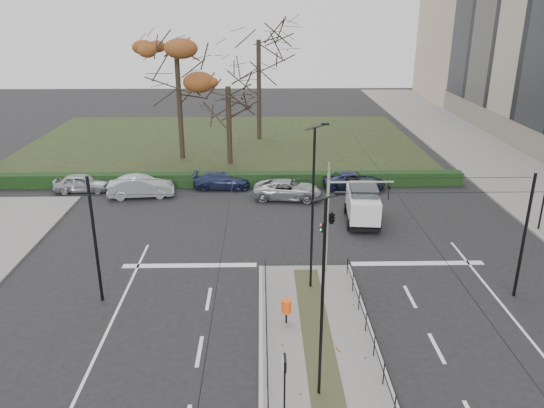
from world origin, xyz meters
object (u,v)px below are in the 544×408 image
Objects in this scene: rust_tree at (177,56)px; bare_tree_center at (259,47)px; litter_bin at (286,307)px; parked_car_first at (82,183)px; parked_car_third at (222,181)px; parked_car_fifth at (354,181)px; white_van at (363,203)px; parked_car_second at (141,187)px; streetlamp_median_near at (323,298)px; info_panel at (285,369)px; bare_tree_near at (228,92)px; streetlamp_median_far at (313,208)px; traffic_light at (333,216)px; parked_car_fourth at (288,190)px.

bare_tree_center is at bearing 46.35° from rust_tree.
parked_car_first reaches higher than litter_bin.
parked_car_third is 0.92× the size of parked_car_fifth.
bare_tree_center reaches higher than white_van.
parked_car_second is 13.05m from rust_tree.
white_van is at bearing 74.74° from streetlamp_median_near.
parked_car_third is 9.83m from parked_car_fifth.
info_panel is 0.51× the size of parked_car_first.
streetlamp_median_near is 23.13m from parked_car_fifth.
bare_tree_near is at bearing -41.95° from parked_car_second.
rust_tree reaches higher than bare_tree_near.
streetlamp_median_far is at bearing -68.35° from rust_tree.
streetlamp_median_near reaches higher than traffic_light.
litter_bin is 0.12× the size of bare_tree_near.
bare_tree_center is at bearing -32.63° from parked_car_second.
streetlamp_median_far is 16.46m from parked_car_third.
rust_tree is (6.10, 8.91, 8.19)m from parked_car_first.
parked_car_third is at bearing 102.23° from streetlamp_median_near.
rust_tree is at bearing 28.12° from parked_car_third.
streetlamp_median_near reaches higher than parked_car_first.
info_panel is 0.48× the size of parked_car_third.
parked_car_fourth is at bearing 92.10° from streetlamp_median_far.
bare_tree_near is at bearing 107.16° from traffic_light.
parked_car_second is 15.47m from parked_car_fifth.
bare_tree_near reaches higher than parked_car_second.
white_van is 6.43m from parked_car_fifth.
parked_car_third is (-5.29, 15.18, -3.56)m from streetlamp_median_far.
parked_car_first is 0.82× the size of parked_car_fourth.
traffic_light is 21.22m from bare_tree_near.
info_panel is 0.23× the size of bare_tree_near.
bare_tree_center is (-2.51, 30.72, 4.91)m from streetlamp_median_far.
bare_tree_center is at bearing 94.67° from streetlamp_median_far.
parked_car_fourth is (4.82, -2.34, 0.06)m from parked_car_third.
info_panel is 0.17× the size of rust_tree.
streetlamp_median_far is at bearing 78.78° from info_panel.
parked_car_second is (-9.24, 21.64, -0.96)m from info_panel.
rust_tree is at bearing -36.00° from parked_car_first.
streetlamp_median_far reaches higher than streetlamp_median_near.
litter_bin is 0.14× the size of streetlamp_median_far.
litter_bin is at bearing -176.52° from parked_car_fourth.
bare_tree_near is (-3.39, 29.95, 4.39)m from info_panel.
bare_tree_center reaches higher than streetlamp_median_far.
parked_car_fifth reaches higher than litter_bin.
bare_tree_near reaches higher than white_van.
bare_tree_center is (-6.49, 22.23, 7.84)m from white_van.
rust_tree is (-9.35, 23.55, 4.69)m from streetlamp_median_far.
streetlamp_median_far is at bearing -115.13° from white_van.
rust_tree reaches higher than parked_car_first.
rust_tree is at bearing 106.12° from streetlamp_median_near.
parked_car_first reaches higher than parked_car_third.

